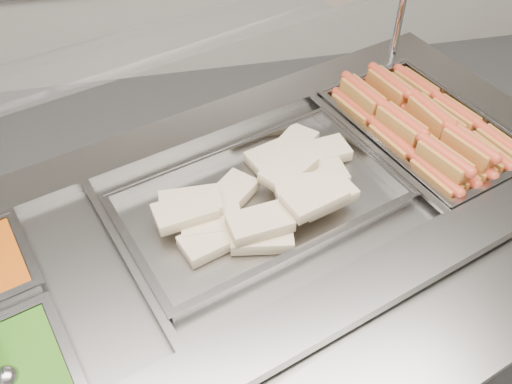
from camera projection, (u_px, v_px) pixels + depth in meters
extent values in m
cube|color=gray|center=(242.00, 309.00, 1.85)|extent=(2.05, 1.39, 0.92)
cube|color=gray|center=(321.00, 311.00, 1.29)|extent=(1.91, 0.80, 0.03)
cube|color=gray|center=(178.00, 133.00, 1.73)|extent=(1.91, 0.80, 0.03)
cube|color=gray|center=(485.00, 101.00, 1.85)|extent=(0.33, 0.61, 0.03)
cube|color=black|center=(240.00, 239.00, 1.59)|extent=(1.81, 1.14, 0.02)
cube|color=gray|center=(373.00, 148.00, 1.67)|extent=(0.22, 0.57, 0.01)
cube|color=gray|center=(127.00, 255.00, 1.39)|extent=(0.22, 0.57, 0.01)
cube|color=gray|center=(367.00, 381.00, 1.21)|extent=(1.87, 0.89, 0.02)
cube|color=silver|center=(189.00, 32.00, 1.34)|extent=(1.74, 0.88, 0.09)
cube|color=#8D5B1D|center=(435.00, 180.00, 1.59)|extent=(0.11, 0.17, 0.05)
cylinder|color=red|center=(437.00, 174.00, 1.58)|extent=(0.09, 0.17, 0.03)
cube|color=#8D5B1D|center=(391.00, 144.00, 1.70)|extent=(0.11, 0.17, 0.05)
cylinder|color=red|center=(392.00, 138.00, 1.69)|extent=(0.09, 0.17, 0.03)
cube|color=#8D5B1D|center=(353.00, 111.00, 1.81)|extent=(0.11, 0.17, 0.05)
cylinder|color=red|center=(354.00, 105.00, 1.80)|extent=(0.09, 0.17, 0.03)
cube|color=#8D5B1D|center=(452.00, 172.00, 1.62)|extent=(0.10, 0.17, 0.05)
cylinder|color=red|center=(454.00, 166.00, 1.60)|extent=(0.09, 0.18, 0.03)
cube|color=#8D5B1D|center=(408.00, 136.00, 1.73)|extent=(0.10, 0.17, 0.05)
cylinder|color=red|center=(409.00, 130.00, 1.71)|extent=(0.09, 0.17, 0.03)
cube|color=#8D5B1D|center=(369.00, 105.00, 1.84)|extent=(0.10, 0.17, 0.05)
cylinder|color=red|center=(370.00, 99.00, 1.82)|extent=(0.08, 0.18, 0.03)
cube|color=#8D5B1D|center=(468.00, 164.00, 1.64)|extent=(0.10, 0.17, 0.05)
cylinder|color=red|center=(471.00, 158.00, 1.63)|extent=(0.09, 0.18, 0.03)
cube|color=#8D5B1D|center=(424.00, 129.00, 1.75)|extent=(0.10, 0.17, 0.05)
cylinder|color=red|center=(426.00, 123.00, 1.74)|extent=(0.08, 0.18, 0.03)
cube|color=#8D5B1D|center=(385.00, 99.00, 1.86)|extent=(0.10, 0.17, 0.05)
cylinder|color=red|center=(386.00, 93.00, 1.85)|extent=(0.08, 0.18, 0.03)
cube|color=#8D5B1D|center=(485.00, 155.00, 1.67)|extent=(0.10, 0.17, 0.05)
cylinder|color=red|center=(487.00, 150.00, 1.65)|extent=(0.09, 0.18, 0.03)
cube|color=#8D5B1D|center=(440.00, 122.00, 1.78)|extent=(0.11, 0.17, 0.05)
cylinder|color=red|center=(442.00, 116.00, 1.76)|extent=(0.09, 0.17, 0.03)
cube|color=#8D5B1D|center=(400.00, 93.00, 1.89)|extent=(0.10, 0.17, 0.05)
cylinder|color=red|center=(401.00, 87.00, 1.87)|extent=(0.09, 0.17, 0.03)
cube|color=#8D5B1D|center=(500.00, 148.00, 1.69)|extent=(0.10, 0.17, 0.05)
cylinder|color=red|center=(503.00, 142.00, 1.67)|extent=(0.09, 0.17, 0.03)
cube|color=#8D5B1D|center=(455.00, 115.00, 1.80)|extent=(0.11, 0.17, 0.05)
cylinder|color=red|center=(457.00, 109.00, 1.78)|extent=(0.10, 0.17, 0.03)
cube|color=#8D5B1D|center=(415.00, 86.00, 1.91)|extent=(0.11, 0.17, 0.05)
cylinder|color=red|center=(416.00, 81.00, 1.90)|extent=(0.09, 0.17, 0.03)
cube|color=#8D5B1D|center=(444.00, 161.00, 1.57)|extent=(0.11, 0.17, 0.05)
cylinder|color=red|center=(446.00, 154.00, 1.55)|extent=(0.10, 0.17, 0.03)
cube|color=#8D5B1D|center=(401.00, 124.00, 1.68)|extent=(0.11, 0.17, 0.05)
cylinder|color=red|center=(402.00, 118.00, 1.66)|extent=(0.10, 0.17, 0.03)
cube|color=#8D5B1D|center=(362.00, 96.00, 1.78)|extent=(0.11, 0.17, 0.05)
cylinder|color=red|center=(363.00, 89.00, 1.77)|extent=(0.09, 0.17, 0.03)
cube|color=#8D5B1D|center=(469.00, 148.00, 1.61)|extent=(0.11, 0.17, 0.05)
cylinder|color=red|center=(471.00, 141.00, 1.59)|extent=(0.10, 0.17, 0.03)
cube|color=#8D5B1D|center=(431.00, 115.00, 1.71)|extent=(0.10, 0.17, 0.05)
cylinder|color=red|center=(432.00, 109.00, 1.70)|extent=(0.08, 0.18, 0.03)
cube|color=#8D5B1D|center=(389.00, 86.00, 1.82)|extent=(0.10, 0.17, 0.05)
cylinder|color=red|center=(390.00, 80.00, 1.80)|extent=(0.09, 0.17, 0.03)
cube|color=beige|center=(318.00, 176.00, 1.59)|extent=(0.17, 0.10, 0.03)
cube|color=beige|center=(321.00, 153.00, 1.65)|extent=(0.17, 0.11, 0.03)
cube|color=beige|center=(211.00, 223.00, 1.46)|extent=(0.16, 0.09, 0.03)
cube|color=beige|center=(293.00, 146.00, 1.68)|extent=(0.17, 0.18, 0.03)
cube|color=beige|center=(262.00, 237.00, 1.43)|extent=(0.17, 0.11, 0.03)
cube|color=beige|center=(275.00, 156.00, 1.65)|extent=(0.18, 0.14, 0.03)
cube|color=beige|center=(212.00, 240.00, 1.43)|extent=(0.18, 0.14, 0.03)
cube|color=beige|center=(230.00, 195.00, 1.54)|extent=(0.18, 0.17, 0.03)
cube|color=beige|center=(191.00, 203.00, 1.47)|extent=(0.16, 0.09, 0.03)
cube|color=beige|center=(185.00, 212.00, 1.45)|extent=(0.17, 0.12, 0.03)
cube|color=beige|center=(260.00, 222.00, 1.42)|extent=(0.17, 0.11, 0.03)
cube|color=beige|center=(305.00, 189.00, 1.50)|extent=(0.16, 0.09, 0.03)
cube|color=beige|center=(289.00, 170.00, 1.56)|extent=(0.18, 0.17, 0.03)
cube|color=beige|center=(325.00, 196.00, 1.48)|extent=(0.18, 0.14, 0.03)
cube|color=beige|center=(315.00, 198.00, 1.44)|extent=(0.18, 0.14, 0.03)
sphere|color=#A5A6AA|center=(7.00, 379.00, 1.16)|extent=(0.06, 0.06, 0.06)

